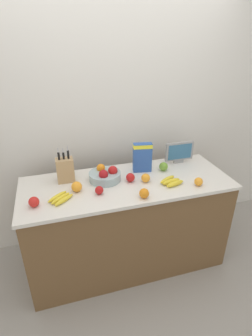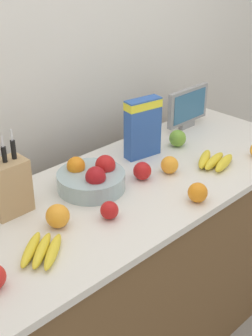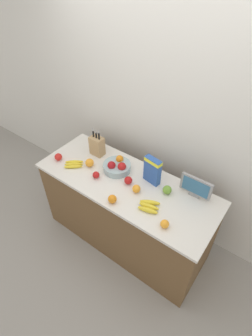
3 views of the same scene
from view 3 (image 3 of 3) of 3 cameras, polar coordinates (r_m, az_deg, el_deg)
ground_plane at (r=3.20m, az=-0.03°, el=-14.64°), size 14.00×14.00×0.00m
wall_back at (r=2.64m, az=7.42°, el=10.12°), size 9.00×0.06×2.60m
counter at (r=2.84m, az=-0.03°, el=-9.56°), size 1.81×0.70×0.91m
knife_block at (r=2.78m, az=-6.31°, el=4.84°), size 0.14×0.10×0.32m
small_monitor at (r=2.38m, az=14.97°, el=-3.99°), size 0.29×0.03×0.21m
cereal_box at (r=2.42m, az=5.78°, el=-0.32°), size 0.18×0.09×0.27m
fruit_bowl at (r=2.60m, az=-1.95°, el=0.37°), size 0.28×0.28×0.13m
banana_bunch_left at (r=2.72m, az=-11.32°, el=0.81°), size 0.21×0.21×0.04m
banana_bunch_right at (r=2.28m, az=5.02°, el=-8.28°), size 0.21×0.19×0.04m
apple_front at (r=2.81m, az=-14.51°, el=2.35°), size 0.08×0.08×0.08m
apple_by_knife_block at (r=2.40m, az=8.94°, el=-4.72°), size 0.08×0.08×0.08m
apple_near_bananas at (r=2.54m, az=-6.54°, el=-1.50°), size 0.07×0.07×0.07m
apple_leftmost at (r=2.46m, az=0.50°, el=-2.69°), size 0.08×0.08×0.08m
orange_back_center at (r=2.67m, az=-7.94°, el=1.15°), size 0.09×0.09×0.09m
orange_by_cereal at (r=2.16m, az=8.42°, el=-11.95°), size 0.07×0.07×0.07m
orange_mid_right at (r=2.30m, az=-3.00°, el=-6.76°), size 0.08×0.08×0.08m
orange_near_bowl at (r=2.39m, az=2.27°, el=-4.53°), size 0.08×0.08×0.08m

